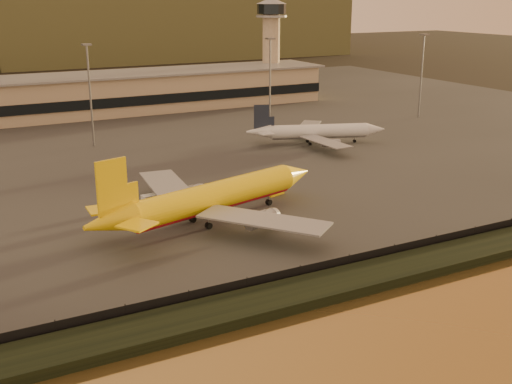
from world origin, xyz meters
TOP-DOWN VIEW (x-y plane):
  - ground at (0.00, 0.00)m, footprint 900.00×900.00m
  - embankment at (0.00, -17.00)m, footprint 320.00×7.00m
  - tarmac at (0.00, 95.00)m, footprint 320.00×220.00m
  - perimeter_fence at (0.00, -13.00)m, footprint 300.00×0.05m
  - terminal_building at (-14.52, 125.55)m, footprint 202.00×25.00m
  - control_tower at (70.00, 131.00)m, footprint 11.20×11.20m
  - apron_light_masts at (15.00, 75.00)m, footprint 152.20×12.20m
  - dhl_cargo_jet at (-6.71, 14.09)m, footprint 46.90×44.94m
  - white_narrowbody_jet at (41.32, 55.73)m, footprint 35.20×33.35m
  - gse_vehicle_yellow at (10.25, 22.52)m, footprint 4.03×2.70m
  - gse_vehicle_white at (-12.35, 28.09)m, footprint 4.21×2.21m

SIDE VIEW (x-z plane):
  - ground at x=0.00m, z-range 0.00..0.00m
  - tarmac at x=0.00m, z-range 0.00..0.20m
  - embankment at x=0.00m, z-range 0.00..1.40m
  - gse_vehicle_yellow at x=10.25m, z-range 0.20..1.86m
  - gse_vehicle_white at x=-12.35m, z-range 0.20..2.02m
  - perimeter_fence at x=0.00m, z-range 0.20..2.40m
  - white_narrowbody_jet at x=41.32m, z-range -1.90..8.54m
  - dhl_cargo_jet at x=-6.71m, z-range -2.66..11.54m
  - terminal_building at x=-14.52m, z-range -0.05..12.55m
  - apron_light_masts at x=15.00m, z-range 3.00..28.40m
  - control_tower at x=70.00m, z-range 3.91..39.41m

